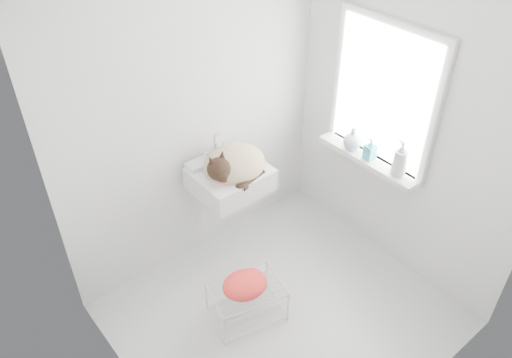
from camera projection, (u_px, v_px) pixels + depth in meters
floor at (283, 314)px, 3.75m from camera, size 2.20×2.00×0.02m
back_wall at (194, 113)px, 3.60m from camera, size 2.20×0.02×2.50m
right_wall at (407, 118)px, 3.54m from camera, size 0.02×2.00×2.50m
left_wall at (120, 268)px, 2.43m from camera, size 0.02×2.00×2.50m
window_glass at (385, 95)px, 3.60m from camera, size 0.01×0.80×1.00m
window_frame at (383, 96)px, 3.59m from camera, size 0.04×0.90×1.10m
windowsill at (368, 159)px, 3.88m from camera, size 0.16×0.88×0.04m
sink at (230, 170)px, 3.74m from camera, size 0.54×0.47×0.21m
faucet at (215, 143)px, 3.76m from camera, size 0.19×0.14×0.19m
cat at (232, 166)px, 3.71m from camera, size 0.50×0.41×0.31m
wire_rack at (247, 301)px, 3.66m from camera, size 0.56×0.45×0.29m
towel at (245, 288)px, 3.53m from camera, size 0.37×0.30×0.13m
bottle_a at (397, 175)px, 3.69m from camera, size 0.10×0.10×0.24m
bottle_b at (369, 158)px, 3.85m from camera, size 0.08×0.08×0.17m
bottle_c at (351, 148)px, 3.96m from camera, size 0.17×0.17×0.19m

